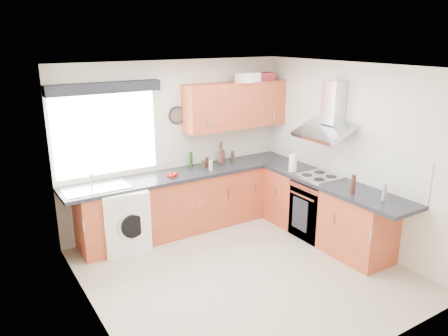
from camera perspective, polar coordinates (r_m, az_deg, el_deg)
ground_plane at (r=5.61m, az=2.53°, el=-13.42°), size 3.60×3.60×0.00m
ceiling at (r=4.85m, az=2.93°, el=12.99°), size 3.60×3.60×0.02m
wall_back at (r=6.59m, az=-6.26°, el=2.96°), size 3.60×0.02×2.50m
wall_front at (r=3.86m, az=18.31°, el=-8.23°), size 3.60×0.02×2.50m
wall_left at (r=4.38m, az=-17.11°, el=-5.07°), size 0.02×3.60×2.50m
wall_right at (r=6.26m, az=16.39°, el=1.60°), size 0.02×3.60×2.50m
window at (r=6.14m, az=-15.16°, el=4.30°), size 1.40×0.02×1.10m
window_blind at (r=5.95m, az=-15.37°, el=10.07°), size 1.50×0.18×0.14m
splashback at (r=6.46m, az=14.31°, el=1.60°), size 0.01×3.00×0.54m
base_cab_back at (r=6.55m, az=-5.70°, el=-4.66°), size 3.00×0.58×0.86m
base_cab_corner at (r=7.34m, az=5.57°, el=-2.22°), size 0.60×0.60×0.86m
base_cab_right at (r=6.41m, az=13.04°, el=-5.53°), size 0.58×2.10×0.86m
worktop_back at (r=6.43m, az=-4.98°, el=-0.74°), size 3.60×0.62×0.05m
worktop_right at (r=6.15m, az=14.24°, el=-2.06°), size 0.62×2.42×0.05m
sink at (r=5.95m, az=-16.43°, el=-2.20°), size 0.84×0.46×0.10m
oven at (r=6.50m, az=12.05°, el=-5.18°), size 0.56×0.58×0.85m
hob_plate at (r=6.33m, az=12.32°, el=-1.05°), size 0.52×0.52×0.01m
extractor_hood at (r=6.20m, az=13.48°, el=6.62°), size 0.52×0.78×0.66m
upper_cabinets at (r=6.79m, az=1.53°, el=8.21°), size 1.70×0.35×0.70m
washing_machine at (r=6.13m, az=-12.80°, el=-6.47°), size 0.69×0.68×0.88m
wall_clock at (r=6.47m, az=-6.07°, el=6.85°), size 0.26×0.04×0.26m
casserole at (r=6.74m, az=3.16°, el=11.73°), size 0.39×0.33×0.14m
storage_box at (r=7.07m, az=5.35°, el=11.84°), size 0.27×0.23×0.12m
utensil_pot at (r=6.91m, az=-0.40°, el=1.38°), size 0.11×0.11×0.13m
kitchen_roll at (r=6.48m, az=9.00°, el=0.65°), size 0.14×0.14×0.26m
tomato_cluster at (r=6.19m, az=-6.82°, el=-0.91°), size 0.18×0.18×0.07m
jar_0 at (r=6.96m, az=1.15°, el=1.60°), size 0.05×0.05×0.16m
jar_1 at (r=6.82m, az=1.08°, el=1.25°), size 0.05×0.05×0.16m
jar_2 at (r=6.72m, az=-2.17°, el=0.90°), size 0.04×0.04×0.13m
jar_3 at (r=6.61m, az=-2.71°, el=0.51°), size 0.07×0.07×0.10m
jar_4 at (r=6.72m, az=-0.17°, el=1.38°), size 0.06×0.06×0.23m
jar_5 at (r=6.64m, az=-4.33°, el=1.10°), size 0.05×0.05×0.23m
jar_6 at (r=6.45m, az=-1.74°, el=0.34°), size 0.06×0.06×0.16m
jar_7 at (r=6.62m, az=-2.25°, el=0.74°), size 0.05×0.05×0.15m
bottle_0 at (r=5.75m, az=16.52°, el=-2.03°), size 0.06×0.06×0.25m
bottle_1 at (r=5.62m, az=20.21°, el=-2.98°), size 0.05×0.05×0.22m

